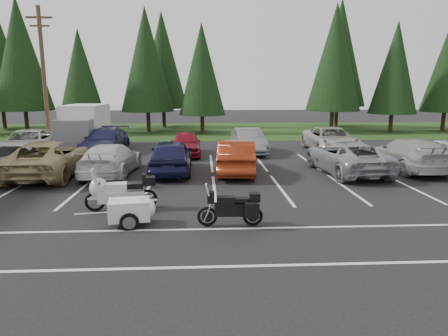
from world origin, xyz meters
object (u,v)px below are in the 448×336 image
car_near_1 (8,160)px  car_near_4 (171,156)px  car_near_2 (49,159)px  car_near_6 (347,157)px  car_near_8 (446,153)px  box_truck (82,127)px  adventure_motorcycle (230,205)px  car_near_5 (236,157)px  car_near_7 (409,154)px  car_far_0 (29,143)px  car_near_3 (111,159)px  car_far_3 (249,141)px  car_far_1 (105,141)px  car_far_2 (186,143)px  utility_pole (44,77)px  touring_motorcycle (121,189)px  car_far_4 (331,140)px  cargo_trailer (130,212)px

car_near_1 → car_near_4: size_ratio=0.84×
car_near_2 → car_near_6: bearing=178.5°
car_near_8 → box_truck: bearing=-20.1°
car_near_2 → adventure_motorcycle: (7.91, -7.26, -0.18)m
car_near_5 → car_near_7: (8.61, 0.26, -0.00)m
car_near_1 → car_far_0: car_far_0 is taller
car_near_3 → car_far_3: (7.19, 5.99, 0.03)m
car_far_1 → car_far_2: (5.04, -0.87, -0.05)m
utility_pole → car_near_4: (8.52, -7.56, -3.87)m
box_truck → car_near_2: size_ratio=0.94×
car_near_3 → touring_motorcycle: car_near_3 is taller
car_near_5 → car_far_2: size_ratio=1.13×
car_near_1 → car_near_8: 21.45m
box_truck → car_near_3: box_truck is taller
car_near_5 → car_far_2: 5.89m
car_near_1 → car_far_3: (12.14, 5.53, 0.10)m
car_near_8 → car_near_4: bearing=1.9°
car_near_8 → touring_motorcycle: 16.09m
car_near_2 → car_far_4: car_near_2 is taller
car_near_2 → car_near_1: bearing=-18.1°
car_near_7 → adventure_motorcycle: car_near_7 is taller
car_near_1 → car_near_6: size_ratio=0.73×
car_near_3 → car_near_7: (14.54, 0.33, 0.06)m
car_near_1 → car_far_3: bearing=-157.0°
car_far_0 → car_far_3: size_ratio=1.22×
box_truck → car_near_1: (-1.23, -7.84, -0.78)m
adventure_motorcycle → car_near_1: bearing=143.2°
adventure_motorcycle → utility_pole: bearing=126.8°
car_near_1 → car_near_7: car_near_7 is taller
car_near_2 → car_far_0: bearing=-61.3°
car_far_0 → car_far_1: car_far_0 is taller
box_truck → car_far_3: (10.91, -2.31, -0.68)m
car_near_7 → car_far_0: (-20.60, 5.11, -0.01)m
adventure_motorcycle → car_near_3: bearing=125.9°
car_far_2 → car_near_6: bearing=-36.8°
touring_motorcycle → car_near_2: bearing=119.7°
car_near_2 → car_far_1: car_near_2 is taller
car_far_4 → car_near_5: bearing=-137.1°
car_near_1 → box_truck: bearing=-100.3°
box_truck → car_near_5: box_truck is taller
touring_motorcycle → cargo_trailer: touring_motorcycle is taller
car_near_2 → car_far_0: size_ratio=1.05×
box_truck → car_far_4: (16.22, -2.00, -0.67)m
utility_pole → car_far_2: utility_pole is taller
touring_motorcycle → car_near_8: bearing=13.1°
car_near_4 → car_near_6: car_near_4 is taller
box_truck → car_near_1: size_ratio=1.37×
car_near_8 → cargo_trailer: size_ratio=2.75×
car_near_1 → car_near_4: car_near_4 is taller
car_near_3 → car_far_1: 6.44m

